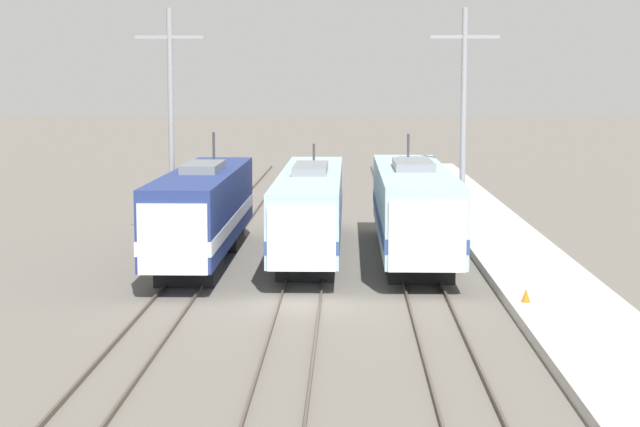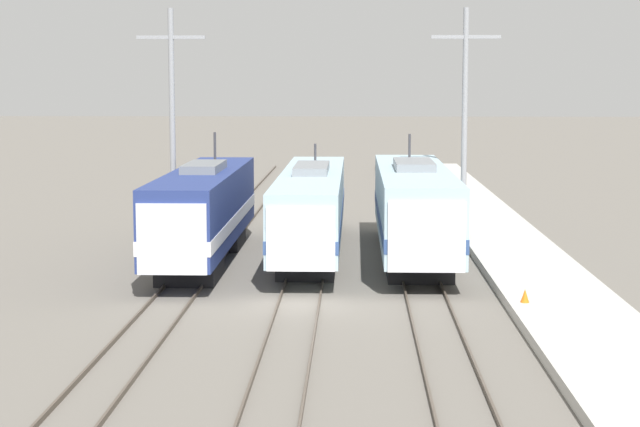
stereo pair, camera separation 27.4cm
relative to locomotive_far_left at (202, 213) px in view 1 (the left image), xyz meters
The scene contains 11 objects.
ground_plane 9.59m from the locomotive_far_left, 60.88° to the right, with size 400.00×400.00×0.00m, color #666059.
rail_pair_far_left 8.43m from the locomotive_far_left, 90.00° to the right, with size 1.51×120.00×0.15m.
rail_pair_center 9.58m from the locomotive_far_left, 60.88° to the right, with size 1.51×120.00×0.15m.
rail_pair_far_right 12.39m from the locomotive_far_left, 41.91° to the right, with size 1.51×120.00×0.15m.
locomotive_far_left is the anchor object (origin of this frame).
locomotive_center 5.11m from the locomotive_far_left, 27.21° to the left, with size 2.76×19.86×4.75m.
locomotive_far_right 9.17m from the locomotive_far_left, ahead, with size 3.08×17.75×5.32m.
catenary_tower_left 6.36m from the locomotive_far_left, 113.68° to the left, with size 3.19×0.27×11.16m.
catenary_tower_right 13.05m from the locomotive_far_left, 22.13° to the left, with size 3.19×0.27×11.16m.
platform 16.09m from the locomotive_far_left, 30.73° to the right, with size 4.00×120.00×0.37m.
traffic_cone 15.57m from the locomotive_far_left, 37.64° to the right, with size 0.30×0.30×0.46m.
Camera 1 is at (1.67, -37.01, 7.82)m, focal length 60.00 mm.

